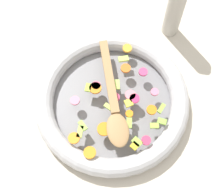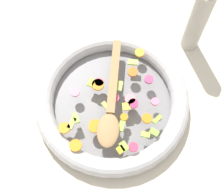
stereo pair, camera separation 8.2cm
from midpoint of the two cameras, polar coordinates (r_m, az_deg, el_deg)
ground_plane at (r=0.87m, az=2.70°, el=-1.65°), size 4.00×4.00×0.00m
skillet at (r=0.85m, az=2.76°, el=-1.08°), size 0.42×0.42×0.05m
chopped_vegetables at (r=0.81m, az=3.34°, el=-2.13°), size 0.32×0.26×0.01m
wooden_spoon at (r=0.80m, az=2.76°, el=-1.55°), size 0.31×0.06×0.01m
pepper_mill at (r=0.91m, az=18.02°, el=12.79°), size 0.05×0.05×0.25m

